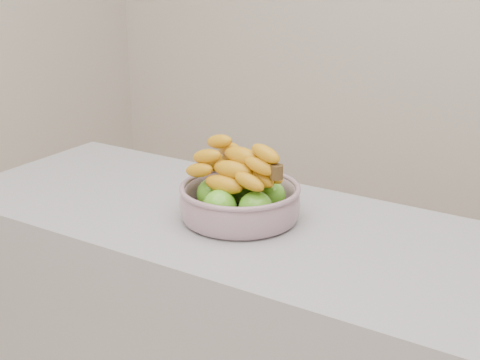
# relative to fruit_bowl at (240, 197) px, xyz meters

# --- Properties ---
(fruit_bowl) EXTENTS (0.29, 0.29, 0.18)m
(fruit_bowl) POSITION_rel_fruit_bowl_xyz_m (0.00, 0.00, 0.00)
(fruit_bowl) COLOR #A8B5C9
(fruit_bowl) RESTS_ON counter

